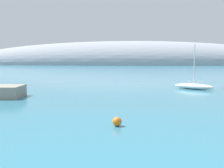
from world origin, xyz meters
name	(u,v)px	position (x,y,z in m)	size (l,w,h in m)	color
distant_ridge	(130,65)	(0.66, 249.87, 0.00)	(318.59, 62.85, 42.38)	#999EA8
sailboat_white_mid_mooring	(194,86)	(9.42, 43.45, 0.51)	(6.43, 5.29, 7.27)	white
mooring_buoy_orange	(117,122)	(-2.09, 17.54, 0.34)	(0.67, 0.67, 0.67)	orange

